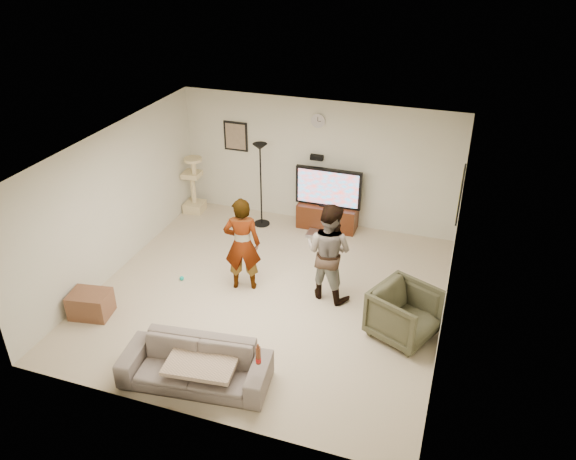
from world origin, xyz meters
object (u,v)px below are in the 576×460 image
(floor_lamp, at_px, (261,186))
(tv, at_px, (328,188))
(person_left, at_px, (242,244))
(tv_stand, at_px, (327,216))
(person_right, at_px, (329,252))
(sofa, at_px, (195,365))
(beer_bottle, at_px, (258,355))
(cat_tree, at_px, (193,184))
(side_table, at_px, (91,304))
(armchair, at_px, (404,314))

(floor_lamp, bearing_deg, tv, 12.66)
(tv, distance_m, person_left, 2.56)
(tv_stand, relative_size, person_right, 0.71)
(sofa, height_order, beer_bottle, beer_bottle)
(tv_stand, height_order, sofa, sofa)
(tv, distance_m, person_right, 2.32)
(person_right, distance_m, beer_bottle, 2.47)
(cat_tree, relative_size, person_left, 0.75)
(person_left, bearing_deg, sofa, 79.38)
(cat_tree, xyz_separation_m, sofa, (2.32, -4.51, -0.33))
(tv_stand, bearing_deg, tv, 0.00)
(floor_lamp, height_order, person_left, floor_lamp)
(person_left, height_order, beer_bottle, person_left)
(tv_stand, relative_size, cat_tree, 0.95)
(sofa, distance_m, beer_bottle, 0.98)
(tv, relative_size, cat_tree, 1.06)
(person_right, bearing_deg, tv_stand, -59.98)
(floor_lamp, height_order, cat_tree, floor_lamp)
(floor_lamp, height_order, beer_bottle, floor_lamp)
(cat_tree, bearing_deg, sofa, -62.75)
(floor_lamp, distance_m, beer_bottle, 4.72)
(person_right, xyz_separation_m, sofa, (-1.12, -2.46, -0.54))
(tv, distance_m, side_table, 4.81)
(tv, distance_m, beer_bottle, 4.72)
(tv, relative_size, floor_lamp, 0.76)
(person_left, relative_size, person_right, 0.99)
(beer_bottle, bearing_deg, side_table, 165.86)
(tv, relative_size, person_right, 0.79)
(person_left, bearing_deg, side_table, 20.16)
(floor_lamp, bearing_deg, sofa, -80.06)
(tv, bearing_deg, person_left, -107.48)
(beer_bottle, height_order, armchair, beer_bottle)
(tv, relative_size, person_left, 0.80)
(tv_stand, bearing_deg, cat_tree, -176.18)
(beer_bottle, bearing_deg, floor_lamp, 110.73)
(tv, bearing_deg, person_right, -74.73)
(person_left, bearing_deg, tv, -124.70)
(person_left, relative_size, side_table, 2.71)
(floor_lamp, distance_m, person_right, 2.72)
(cat_tree, distance_m, beer_bottle, 5.54)
(floor_lamp, bearing_deg, person_left, -76.63)
(tv_stand, distance_m, person_left, 2.62)
(person_left, xyz_separation_m, sofa, (0.26, -2.25, -0.53))
(armchair, bearing_deg, cat_tree, 85.16)
(person_left, relative_size, sofa, 0.83)
(floor_lamp, relative_size, cat_tree, 1.39)
(tv, distance_m, armchair, 3.49)
(beer_bottle, bearing_deg, cat_tree, 125.51)
(armchair, bearing_deg, person_left, 105.55)
(cat_tree, bearing_deg, armchair, -29.40)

